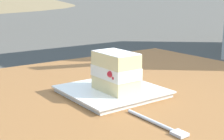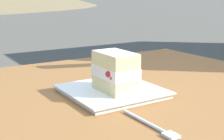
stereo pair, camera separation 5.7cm
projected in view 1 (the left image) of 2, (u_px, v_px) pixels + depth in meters
name	position (u px, v px, depth m)	size (l,w,h in m)	color
patio_table	(165.00, 130.00, 0.92)	(1.16, 1.00, 0.77)	brown
dessert_plate	(112.00, 91.00, 0.88)	(0.25, 0.25, 0.02)	white
cake_slice	(116.00, 72.00, 0.85)	(0.13, 0.09, 0.10)	#EAD18C
dessert_fork	(159.00, 124.00, 0.67)	(0.17, 0.02, 0.01)	silver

